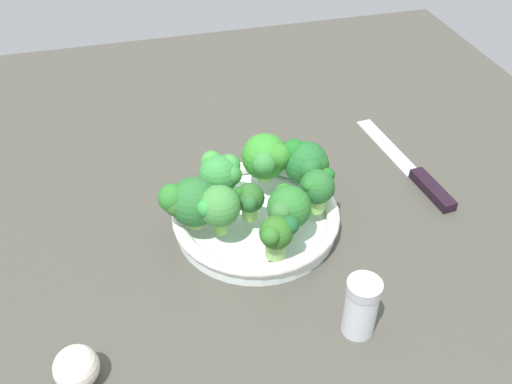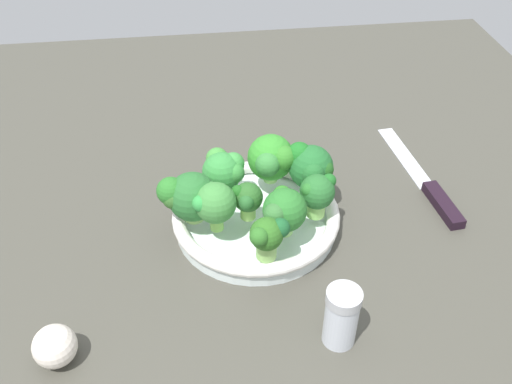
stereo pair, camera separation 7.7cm
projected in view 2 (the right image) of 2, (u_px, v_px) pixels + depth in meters
ground_plane at (237, 225)px, 83.74cm from camera, size 130.00×130.00×2.50cm
bowl at (256, 217)px, 80.49cm from camera, size 23.63×23.63×3.41cm
broccoli_floret_0 at (189, 197)px, 75.25cm from camera, size 8.02×7.15×7.15cm
broccoli_floret_1 at (247, 199)px, 75.87cm from camera, size 4.15×4.60×5.52cm
broccoli_floret_2 at (272, 159)px, 81.37cm from camera, size 6.77×7.62×7.51cm
broccoli_floret_3 at (268, 236)px, 69.94cm from camera, size 5.25×4.61×5.98cm
broccoli_floret_4 at (284, 210)px, 73.34cm from camera, size 5.92×6.50×6.74cm
broccoli_floret_5 at (224, 170)px, 80.19cm from camera, size 5.99×6.55×6.40cm
broccoli_floret_6 at (215, 202)px, 73.63cm from camera, size 5.77×6.00×7.22cm
broccoli_floret_7 at (311, 167)px, 80.12cm from camera, size 6.52×6.90×7.28cm
broccoli_floret_8 at (317, 193)px, 76.08cm from camera, size 5.02×4.79×6.43cm
knife at (428, 186)px, 87.86cm from camera, size 4.87×26.71×1.50cm
garlic_bulb at (55, 346)px, 62.94cm from camera, size 4.94×4.94×4.94cm
pepper_shaker at (341, 317)px, 64.07cm from camera, size 4.06×4.06×8.09cm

